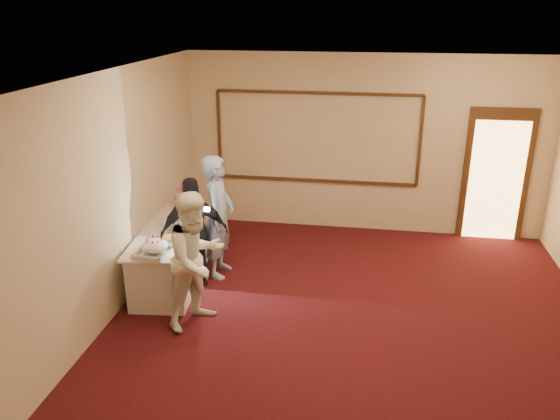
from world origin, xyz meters
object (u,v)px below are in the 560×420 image
(cupcake_stand, at_px, (182,199))
(pavlova_tray, at_px, (155,248))
(guest, at_px, (194,233))
(man, at_px, (219,217))
(woman, at_px, (197,260))
(buffet_table, at_px, (173,254))
(plate_stack_b, at_px, (187,217))
(plate_stack_a, at_px, (169,225))
(tart, at_px, (173,238))

(cupcake_stand, bearing_deg, pavlova_tray, -83.26)
(guest, bearing_deg, cupcake_stand, -85.57)
(man, bearing_deg, pavlova_tray, 153.66)
(woman, bearing_deg, guest, 50.76)
(buffet_table, bearing_deg, pavlova_tray, -83.86)
(pavlova_tray, height_order, plate_stack_b, pavlova_tray)
(cupcake_stand, distance_m, plate_stack_a, 0.82)
(plate_stack_a, bearing_deg, pavlova_tray, -82.34)
(pavlova_tray, distance_m, guest, 0.76)
(buffet_table, height_order, tart, tart)
(cupcake_stand, xyz_separation_m, woman, (0.80, -1.83, -0.09))
(woman, bearing_deg, plate_stack_a, 66.53)
(pavlova_tray, height_order, cupcake_stand, cupcake_stand)
(cupcake_stand, height_order, tart, cupcake_stand)
(plate_stack_b, distance_m, man, 0.48)
(tart, bearing_deg, plate_stack_b, 91.52)
(plate_stack_a, bearing_deg, woman, -54.68)
(plate_stack_a, height_order, tart, plate_stack_a)
(plate_stack_b, bearing_deg, cupcake_stand, 114.84)
(buffet_table, relative_size, woman, 1.29)
(buffet_table, height_order, man, man)
(cupcake_stand, xyz_separation_m, plate_stack_a, (0.08, -0.81, -0.09))
(plate_stack_a, xyz_separation_m, plate_stack_b, (0.16, 0.29, 0.01))
(pavlova_tray, xyz_separation_m, woman, (0.61, -0.22, -0.01))
(plate_stack_b, bearing_deg, guest, -58.80)
(guest, bearing_deg, man, -145.36)
(woman, bearing_deg, plate_stack_b, 54.43)
(tart, height_order, man, man)
(pavlova_tray, bearing_deg, plate_stack_a, 97.66)
(plate_stack_b, bearing_deg, man, -0.27)
(plate_stack_b, distance_m, woman, 1.42)
(cupcake_stand, bearing_deg, tart, -77.36)
(tart, bearing_deg, buffet_table, 113.29)
(tart, xyz_separation_m, woman, (0.54, -0.67, 0.05))
(pavlova_tray, distance_m, woman, 0.65)
(cupcake_stand, relative_size, man, 0.26)
(plate_stack_b, xyz_separation_m, man, (0.47, -0.00, 0.04))
(buffet_table, xyz_separation_m, plate_stack_b, (0.14, 0.27, 0.46))
(plate_stack_a, height_order, plate_stack_b, plate_stack_b)
(plate_stack_a, distance_m, man, 0.70)
(plate_stack_a, xyz_separation_m, man, (0.63, 0.29, 0.05))
(plate_stack_a, bearing_deg, buffet_table, 51.24)
(plate_stack_a, relative_size, man, 0.10)
(cupcake_stand, bearing_deg, plate_stack_b, -65.16)
(guest, bearing_deg, woman, 86.35)
(pavlova_tray, bearing_deg, buffet_table, 96.14)
(buffet_table, bearing_deg, plate_stack_a, -128.76)
(man, bearing_deg, cupcake_stand, 53.28)
(buffet_table, relative_size, pavlova_tray, 3.68)
(woman, distance_m, guest, 0.98)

